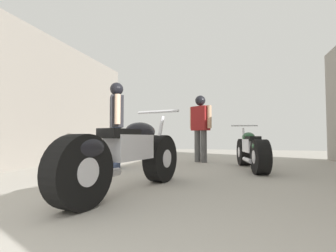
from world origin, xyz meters
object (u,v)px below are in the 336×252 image
Objects in this scene: mechanic_in_blue at (200,122)px; mechanic_with_helmet at (116,117)px; motorcycle_maroon_cruiser at (127,155)px; motorcycle_black_naked at (251,150)px.

mechanic_in_blue is 0.97× the size of mechanic_with_helmet.
mechanic_with_helmet reaches higher than motorcycle_maroon_cruiser.
mechanic_with_helmet is (-1.49, -1.69, 0.04)m from mechanic_in_blue.
mechanic_with_helmet is (-2.66, -0.54, 0.68)m from motorcycle_black_naked.
motorcycle_maroon_cruiser is 2.91m from motorcycle_black_naked.
motorcycle_black_naked is at bearing -44.72° from mechanic_in_blue.
motorcycle_black_naked is 1.76m from mechanic_in_blue.
mechanic_with_helmet is (-1.18, 1.97, 0.63)m from motorcycle_maroon_cruiser.
motorcycle_maroon_cruiser is at bearing -94.95° from mechanic_in_blue.
motorcycle_black_naked is 2.80m from mechanic_with_helmet.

